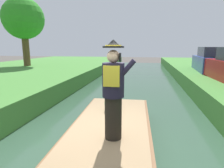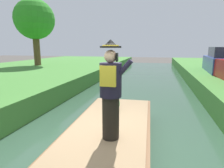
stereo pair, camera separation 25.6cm
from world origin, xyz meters
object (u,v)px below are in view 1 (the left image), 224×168
object	(u,v)px
boat	(111,134)
parked_car_blue	(211,61)
tree_tall	(23,19)
person_pirate	(113,91)
parrot_plush	(111,102)

from	to	relation	value
boat	parked_car_blue	xyz separation A→B (m)	(4.82, 8.84, 1.13)
tree_tall	parked_car_blue	bearing A→B (deg)	-3.46
person_pirate	parrot_plush	bearing A→B (deg)	96.28
parrot_plush	tree_tall	bearing A→B (deg)	133.78
boat	parrot_plush	size ratio (longest dim) A/B	7.50
boat	person_pirate	world-z (taller)	person_pirate
parrot_plush	parked_car_blue	size ratio (longest dim) A/B	0.14
parrot_plush	tree_tall	world-z (taller)	tree_tall
person_pirate	parrot_plush	distance (m)	1.70
person_pirate	parked_car_blue	bearing A→B (deg)	58.38
tree_tall	parked_car_blue	xyz separation A→B (m)	(13.50, -0.81, -2.96)
person_pirate	parked_car_blue	world-z (taller)	person_pirate
boat	person_pirate	size ratio (longest dim) A/B	2.31
boat	parked_car_blue	world-z (taller)	parked_car_blue
boat	tree_tall	world-z (taller)	tree_tall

